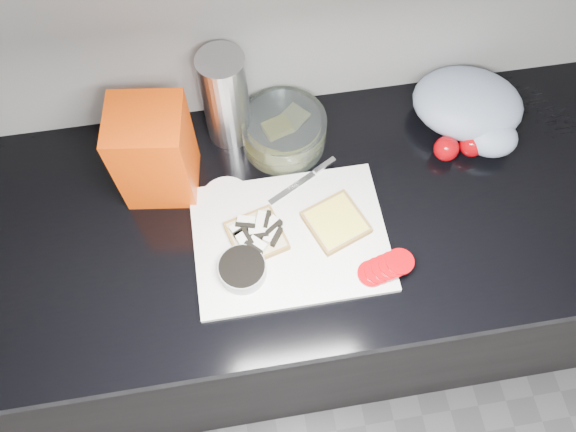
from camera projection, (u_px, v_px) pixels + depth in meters
The scene contains 14 objects.
base_cabinet at pixel (323, 281), 1.63m from camera, with size 3.50×0.60×0.86m, color black.
countertop at pixel (334, 209), 1.23m from camera, with size 3.50×0.64×0.04m, color black.
cutting_board at pixel (290, 238), 1.17m from camera, with size 0.40×0.30×0.01m, color white.
bread_left at pixel (256, 234), 1.16m from camera, with size 0.14×0.14×0.04m.
bread_right at pixel (336, 222), 1.17m from camera, with size 0.15×0.15×0.02m.
tomato_slices at pixel (386, 268), 1.12m from camera, with size 0.13×0.08×0.02m.
knife at pixel (311, 175), 1.23m from camera, with size 0.17×0.10×0.01m.
seed_tub at pixel (242, 270), 1.12m from camera, with size 0.10×0.10×0.05m.
tub_lid at pixel (226, 199), 1.22m from camera, with size 0.11×0.11×0.01m, color white.
glass_bowl at pixel (284, 131), 1.25m from camera, with size 0.19×0.19×0.08m.
bread_bag at pixel (155, 152), 1.14m from camera, with size 0.15×0.14×0.23m, color #F43004.
steel_canister at pixel (226, 99), 1.20m from camera, with size 0.10×0.10×0.24m, color #B7B7BC.
grocery_bag at pixel (471, 108), 1.27m from camera, with size 0.30×0.29×0.11m.
whole_tomatoes at pixel (459, 147), 1.25m from camera, with size 0.12×0.06×0.06m.
Camera 1 is at (-0.19, 0.65, 1.97)m, focal length 35.00 mm.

